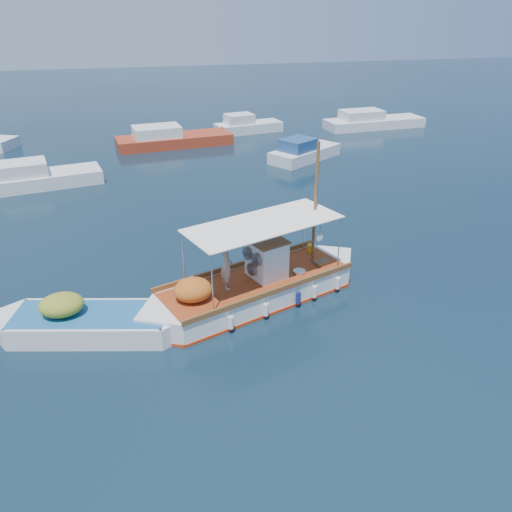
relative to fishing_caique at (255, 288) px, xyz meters
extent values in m
plane|color=black|center=(0.80, -0.02, -0.51)|extent=(160.00, 160.00, 0.00)
cube|color=white|center=(0.06, 0.02, -0.18)|extent=(7.49, 4.63, 1.04)
cube|color=white|center=(-3.29, -1.18, -0.18)|extent=(2.23, 2.23, 1.04)
cube|color=white|center=(3.41, 1.22, -0.18)|extent=(2.23, 2.23, 1.04)
cube|color=#B03111|center=(0.06, 0.02, -0.49)|extent=(7.61, 4.73, 0.17)
cube|color=#963A17|center=(0.06, 0.02, 0.32)|extent=(7.43, 4.45, 0.06)
cube|color=brown|center=(-0.34, 1.15, 0.43)|extent=(6.81, 2.52, 0.19)
cube|color=brown|center=(0.46, -1.10, 0.43)|extent=(6.81, 2.52, 0.19)
cube|color=white|center=(0.51, 0.18, 1.05)|extent=(1.49, 1.54, 1.42)
cube|color=brown|center=(0.51, 0.18, 1.79)|extent=(1.61, 1.66, 0.06)
cylinder|color=slate|center=(0.03, -0.31, 1.34)|extent=(0.36, 0.52, 0.47)
cylinder|color=slate|center=(-0.18, 0.26, 1.34)|extent=(0.36, 0.52, 0.47)
cylinder|color=slate|center=(-0.07, -0.03, 0.81)|extent=(0.36, 0.52, 0.47)
cylinder|color=brown|center=(2.56, 0.92, 2.71)|extent=(0.15, 0.15, 4.74)
cylinder|color=brown|center=(1.84, 0.66, 2.33)|extent=(1.63, 0.65, 0.08)
cylinder|color=silver|center=(-2.52, 0.20, 1.41)|extent=(0.05, 0.05, 2.13)
cylinder|color=silver|center=(-1.82, -1.76, 1.41)|extent=(0.05, 0.05, 2.13)
cylinder|color=silver|center=(2.56, 2.03, 1.41)|extent=(0.05, 0.05, 2.13)
cylinder|color=silver|center=(3.27, 0.06, 1.41)|extent=(0.05, 0.05, 2.13)
cube|color=white|center=(0.37, 0.13, 2.49)|extent=(6.03, 4.03, 0.04)
ellipsoid|color=#CA601D|center=(-2.35, -0.84, 0.74)|extent=(1.63, 1.51, 0.80)
cube|color=gold|center=(1.04, 0.93, 0.53)|extent=(0.28, 0.24, 0.38)
cylinder|color=gold|center=(2.78, 1.70, 0.50)|extent=(0.36, 0.36, 0.32)
cube|color=brown|center=(2.86, 0.62, 0.40)|extent=(0.72, 0.61, 0.11)
cylinder|color=#B2B2B2|center=(1.75, 0.07, 0.40)|extent=(0.61, 0.61, 0.11)
cylinder|color=white|center=(2.36, -0.21, 1.89)|extent=(0.28, 0.12, 0.28)
cylinder|color=white|center=(-1.28, -1.87, -0.09)|extent=(0.24, 0.24, 0.46)
cylinder|color=navy|center=(1.40, -0.91, -0.09)|extent=(0.24, 0.24, 0.46)
cylinder|color=white|center=(3.18, -0.27, -0.09)|extent=(0.24, 0.24, 0.46)
imported|color=#AB9C8D|center=(-1.09, -0.31, 1.23)|extent=(0.45, 0.66, 1.76)
cube|color=white|center=(-5.78, -0.75, -0.24)|extent=(5.35, 3.11, 0.98)
cube|color=white|center=(-8.22, -0.15, -0.24)|extent=(1.91, 1.91, 0.98)
cube|color=white|center=(-3.34, -1.35, -0.24)|extent=(1.91, 1.91, 0.98)
cube|color=#205E93|center=(-5.78, -0.75, 0.23)|extent=(5.30, 2.89, 0.05)
ellipsoid|color=olive|center=(-6.63, -0.54, 0.61)|extent=(1.68, 1.49, 0.72)
cube|color=silver|center=(-9.31, 15.85, -0.21)|extent=(7.13, 3.65, 1.00)
cube|color=silver|center=(-10.31, 15.66, 0.69)|extent=(3.06, 2.52, 0.80)
cube|color=#A3331B|center=(-0.60, 23.65, -0.21)|extent=(9.06, 3.81, 1.00)
cube|color=silver|center=(-1.91, 23.50, 0.69)|extent=(3.77, 2.78, 0.80)
cube|color=silver|center=(8.01, 17.54, -0.21)|extent=(5.89, 4.86, 1.00)
cube|color=navy|center=(7.30, 17.09, 0.69)|extent=(2.89, 2.78, 0.80)
cube|color=silver|center=(17.37, 25.74, -0.21)|extent=(9.10, 3.20, 1.00)
cube|color=silver|center=(16.03, 25.65, 0.69)|extent=(3.72, 2.45, 0.80)
cube|color=silver|center=(6.05, 26.72, -0.21)|extent=(5.98, 3.02, 1.00)
cube|color=silver|center=(5.21, 26.56, 0.69)|extent=(2.56, 2.09, 0.80)
camera|label=1|loc=(-3.80, -15.46, 9.38)|focal=35.00mm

